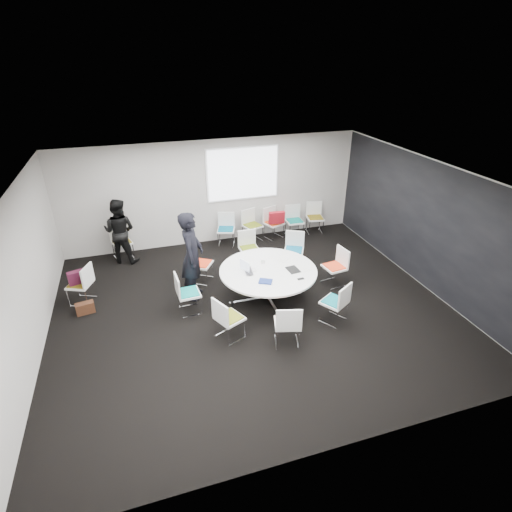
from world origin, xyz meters
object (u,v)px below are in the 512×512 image
object	(u,v)px
chair_spare_left	(82,291)
chair_person_back	(123,248)
chair_ring_g	(287,331)
laptop	(251,271)
chair_ring_h	(334,309)
person_main	(192,256)
chair_ring_a	(334,274)
cup	(263,261)
chair_back_b	(252,231)
chair_back_e	(315,223)
person_back	(120,231)
chair_ring_f	(229,326)
chair_ring_d	(201,270)
chair_ring_e	(189,300)
chair_back_a	(226,235)
conference_table	(268,278)
maroon_bag	(78,277)
brown_bag	(85,308)
chair_ring_b	(293,256)
chair_ring_c	(249,255)
chair_back_c	(273,229)
chair_back_d	(294,227)

from	to	relation	value
chair_spare_left	chair_person_back	bearing A→B (deg)	-1.23
chair_ring_g	laptop	world-z (taller)	chair_ring_g
chair_ring_h	person_main	bearing A→B (deg)	113.04
chair_ring_a	cup	xyz separation A→B (m)	(-1.66, 0.18, 0.50)
chair_ring_h	chair_back_b	bearing A→B (deg)	64.46
chair_back_e	person_back	distance (m)	5.42
chair_ring_f	chair_ring_d	bearing A→B (deg)	158.06
chair_ring_e	chair_back_a	xyz separation A→B (m)	(1.48, 2.85, 0.00)
conference_table	maroon_bag	xyz separation A→B (m)	(-3.81, 1.08, 0.10)
conference_table	chair_ring_e	world-z (taller)	chair_ring_e
chair_ring_f	chair_ring_g	size ratio (longest dim) A/B	1.00
chair_ring_f	chair_ring_e	bearing A→B (deg)	-175.99
person_back	brown_bag	xyz separation A→B (m)	(-0.81, -2.13, -0.71)
cup	chair_back_b	bearing A→B (deg)	77.96
chair_ring_e	conference_table	bearing A→B (deg)	84.73
chair_ring_b	chair_ring_c	size ratio (longest dim) A/B	1.00
chair_spare_left	person_back	distance (m)	1.98
maroon_bag	chair_spare_left	bearing A→B (deg)	-23.51
chair_back_b	chair_back_c	distance (m)	0.63
chair_back_b	maroon_bag	world-z (taller)	chair_back_b
chair_back_a	chair_ring_g	bearing A→B (deg)	109.57
chair_ring_e	chair_ring_d	bearing A→B (deg)	153.89
chair_back_c	cup	distance (m)	2.92
person_main	brown_bag	xyz separation A→B (m)	(-2.26, 0.02, -0.86)
person_back	brown_bag	world-z (taller)	person_back
chair_ring_h	chair_back_d	distance (m)	4.10
chair_ring_e	maroon_bag	size ratio (longest dim) A/B	2.20
chair_ring_b	laptop	bearing A→B (deg)	66.03
chair_back_b	person_main	bearing A→B (deg)	29.79
chair_ring_f	chair_ring_h	xyz separation A→B (m)	(2.10, -0.11, 0.00)
chair_back_d	brown_bag	world-z (taller)	chair_back_d
chair_back_e	chair_ring_g	bearing A→B (deg)	70.25
cup	conference_table	bearing A→B (deg)	-87.46
conference_table	chair_back_b	bearing A→B (deg)	79.47
chair_ring_f	maroon_bag	world-z (taller)	chair_ring_f
chair_ring_f	chair_back_a	bearing A→B (deg)	142.14
chair_back_d	cup	distance (m)	3.19
maroon_bag	chair_ring_d	bearing A→B (deg)	2.40
chair_back_c	chair_person_back	bearing A→B (deg)	-20.70
brown_bag	chair_ring_g	bearing A→B (deg)	-30.52
person_main	person_back	size ratio (longest dim) A/B	1.18
chair_spare_left	laptop	bearing A→B (deg)	-83.30
chair_ring_f	chair_ring_h	world-z (taller)	same
chair_back_a	chair_back_e	xyz separation A→B (m)	(2.67, 0.04, 0.00)
conference_table	chair_back_b	distance (m)	3.00
chair_ring_d	chair_spare_left	world-z (taller)	same
chair_ring_b	chair_ring_g	world-z (taller)	same
chair_ring_e	laptop	world-z (taller)	chair_ring_e
chair_ring_c	cup	world-z (taller)	chair_ring_c
conference_table	chair_back_d	distance (m)	3.41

